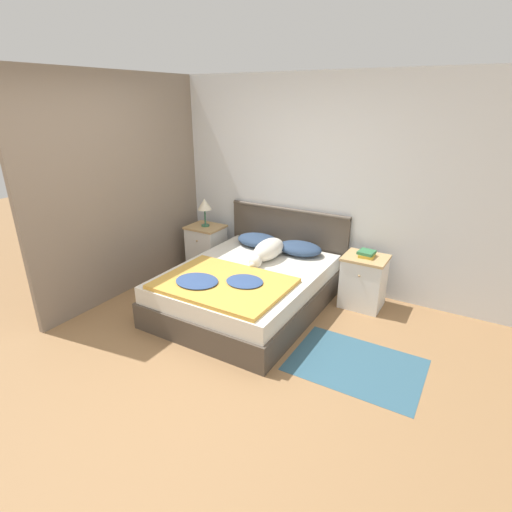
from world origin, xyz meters
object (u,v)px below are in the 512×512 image
at_px(bed, 247,289).
at_px(dog, 268,250).
at_px(table_lamp, 205,205).
at_px(nightstand_right, 363,281).
at_px(pillow_left, 258,240).
at_px(nightstand_left, 206,247).
at_px(book_stack, 367,254).
at_px(pillow_right, 300,248).

height_order(bed, dog, dog).
xyz_separation_m(dog, table_lamp, (-1.16, 0.32, 0.33)).
relative_size(bed, table_lamp, 5.15).
height_order(nightstand_right, dog, dog).
xyz_separation_m(nightstand_right, table_lamp, (-2.24, 0.00, 0.60)).
height_order(pillow_left, dog, dog).
bearing_deg(nightstand_left, dog, -15.19).
bearing_deg(nightstand_left, book_stack, 0.22).
distance_m(pillow_left, dog, 0.49).
height_order(dog, book_stack, dog).
distance_m(pillow_left, book_stack, 1.43).
relative_size(bed, nightstand_left, 3.23).
bearing_deg(nightstand_right, pillow_right, 178.18).
bearing_deg(pillow_right, book_stack, -1.21).
xyz_separation_m(pillow_right, dog, (-0.25, -0.34, 0.04)).
relative_size(pillow_right, dog, 0.72).
bearing_deg(dog, pillow_left, 134.97).
bearing_deg(dog, nightstand_right, 16.37).
height_order(pillow_left, pillow_right, same).
height_order(nightstand_left, nightstand_right, same).
height_order(nightstand_left, pillow_right, pillow_right).
distance_m(nightstand_left, book_stack, 2.27).
xyz_separation_m(pillow_right, table_lamp, (-1.42, -0.02, 0.36)).
relative_size(bed, pillow_left, 3.54).
bearing_deg(nightstand_right, table_lamp, 179.92).
bearing_deg(nightstand_right, pillow_left, 178.94).
xyz_separation_m(bed, pillow_left, (-0.30, 0.74, 0.31)).
relative_size(nightstand_right, book_stack, 3.11).
relative_size(nightstand_left, pillow_right, 1.10).
xyz_separation_m(nightstand_left, pillow_left, (0.82, 0.03, 0.24)).
height_order(bed, book_stack, book_stack).
bearing_deg(book_stack, bed, -147.11).
distance_m(nightstand_right, dog, 1.16).
relative_size(nightstand_right, dog, 0.79).
bearing_deg(nightstand_left, pillow_right, 1.06).
bearing_deg(dog, bed, -96.25).
bearing_deg(bed, nightstand_right, 32.63).
height_order(pillow_right, table_lamp, table_lamp).
distance_m(bed, pillow_right, 0.86).
relative_size(bed, book_stack, 10.05).
distance_m(pillow_right, book_stack, 0.83).
relative_size(bed, pillow_right, 3.54).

